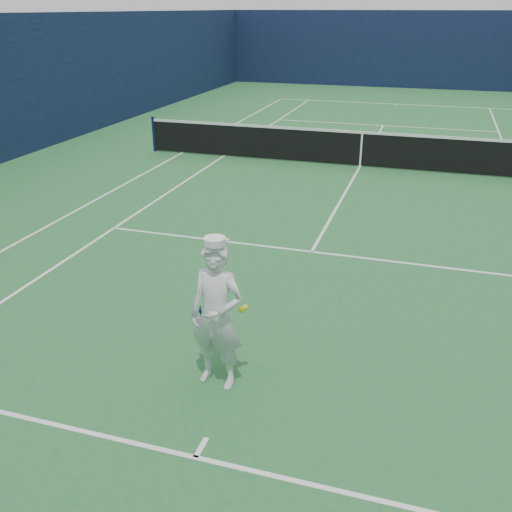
{
  "coord_description": "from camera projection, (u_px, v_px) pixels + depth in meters",
  "views": [
    {
      "loc": [
        1.9,
        -15.92,
        4.14
      ],
      "look_at": [
        -0.23,
        -9.12,
        1.03
      ],
      "focal_mm": 40.0,
      "sensor_mm": 36.0,
      "label": 1
    }
  ],
  "objects": [
    {
      "name": "tennis_player",
      "position": [
        217.0,
        315.0,
        6.51
      ],
      "size": [
        0.76,
        0.56,
        1.87
      ],
      "rotation": [
        0.0,
        0.0,
        -0.12
      ],
      "color": "white",
      "rests_on": "ground"
    },
    {
      "name": "court_markings",
      "position": [
        360.0,
        167.0,
        16.1
      ],
      "size": [
        11.03,
        23.83,
        0.01
      ],
      "color": "white",
      "rests_on": "ground"
    },
    {
      "name": "tennis_net",
      "position": [
        361.0,
        147.0,
        15.88
      ],
      "size": [
        12.88,
        0.09,
        1.07
      ],
      "color": "#141E4C",
      "rests_on": "ground"
    },
    {
      "name": "windscreen_fence",
      "position": [
        365.0,
        94.0,
        15.3
      ],
      "size": [
        20.12,
        36.12,
        4.0
      ],
      "color": "#0E1633",
      "rests_on": "ground"
    },
    {
      "name": "ground",
      "position": [
        360.0,
        167.0,
        16.1
      ],
      "size": [
        80.0,
        80.0,
        0.0
      ],
      "primitive_type": "plane",
      "color": "#276732",
      "rests_on": "ground"
    }
  ]
}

